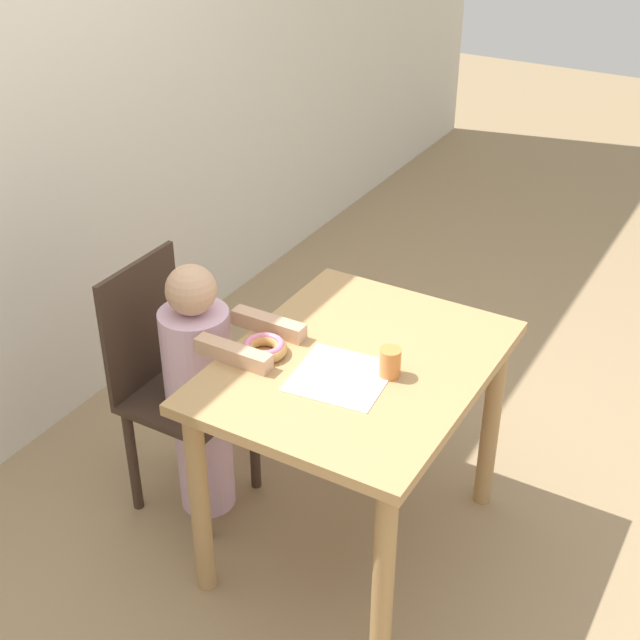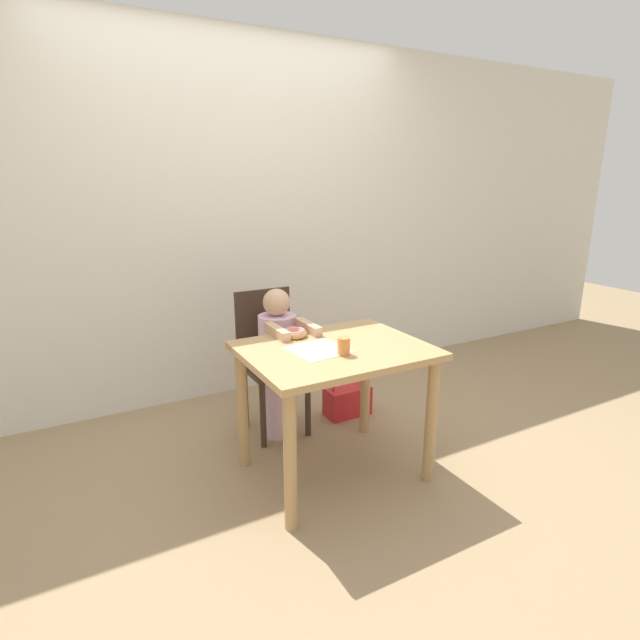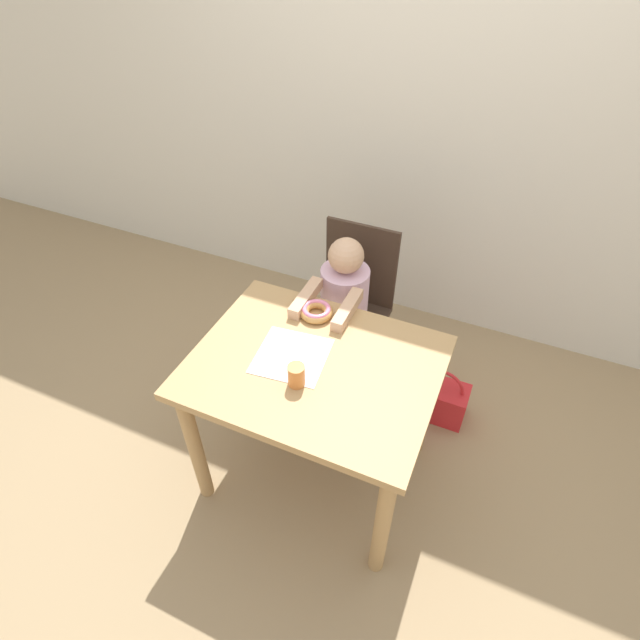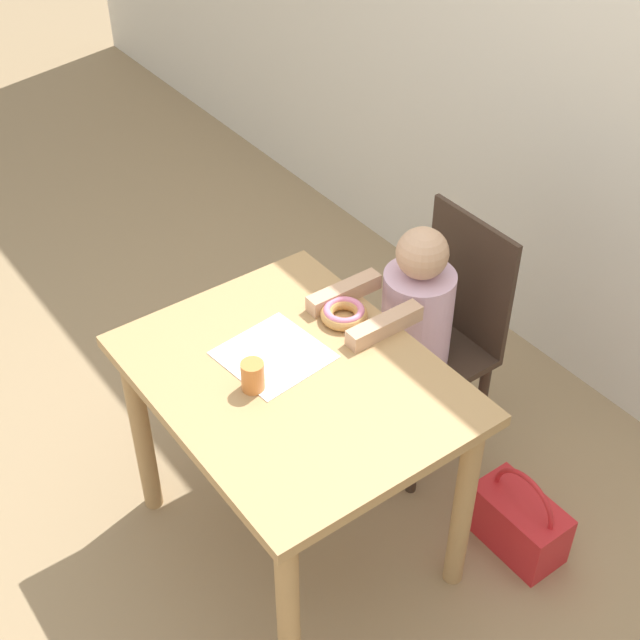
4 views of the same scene
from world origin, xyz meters
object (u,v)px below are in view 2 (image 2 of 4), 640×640
chair (271,361)px  donut (294,333)px  child_figure (278,363)px  handbag (347,400)px  cup (344,346)px

chair → donut: size_ratio=6.40×
child_figure → chair: bearing=90.0°
child_figure → handbag: 0.63m
donut → handbag: bearing=29.1°
chair → child_figure: bearing=-90.0°
chair → handbag: (0.51, -0.08, -0.35)m
chair → donut: chair is taller
handbag → cup: cup is taller
child_figure → cup: size_ratio=10.66×
donut → handbag: size_ratio=0.44×
handbag → child_figure: bearing=-176.7°
child_figure → donut: child_figure is taller
handbag → cup: bearing=-123.7°
handbag → cup: 1.03m
chair → cup: (0.07, -0.75, 0.31)m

